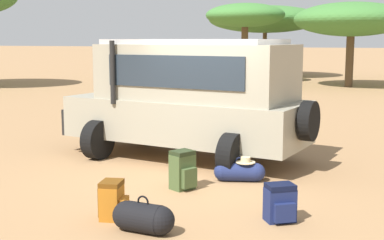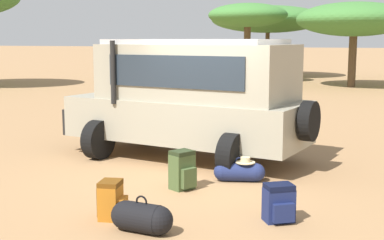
% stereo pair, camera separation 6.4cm
% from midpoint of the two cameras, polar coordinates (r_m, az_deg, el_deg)
% --- Properties ---
extents(ground_plane, '(320.00, 320.00, 0.00)m').
position_cam_midpoint_polar(ground_plane, '(9.77, 0.57, -5.84)').
color(ground_plane, '#9E754C').
extents(safari_vehicle, '(5.45, 3.09, 2.44)m').
position_cam_midpoint_polar(safari_vehicle, '(10.87, -0.37, 2.56)').
color(safari_vehicle, gray).
rests_on(safari_vehicle, ground_plane).
extents(backpack_beside_front_wheel, '(0.46, 0.45, 0.64)m').
position_cam_midpoint_polar(backpack_beside_front_wheel, '(8.78, -1.19, -5.41)').
color(backpack_beside_front_wheel, '#42562D').
rests_on(backpack_beside_front_wheel, ground_plane).
extents(backpack_cluster_center, '(0.42, 0.41, 0.53)m').
position_cam_midpoint_polar(backpack_cluster_center, '(7.46, -8.71, -8.48)').
color(backpack_cluster_center, '#B26619').
rests_on(backpack_cluster_center, ground_plane).
extents(backpack_near_rear_wheel, '(0.48, 0.48, 0.52)m').
position_cam_midpoint_polar(backpack_near_rear_wheel, '(7.36, 9.15, -8.77)').
color(backpack_near_rear_wheel, navy).
rests_on(backpack_near_rear_wheel, ground_plane).
extents(duffel_bag_low_black_case, '(0.86, 0.50, 0.43)m').
position_cam_midpoint_polar(duffel_bag_low_black_case, '(9.33, 4.92, -5.50)').
color(duffel_bag_low_black_case, navy).
rests_on(duffel_bag_low_black_case, ground_plane).
extents(duffel_bag_soft_canvas, '(0.86, 0.39, 0.48)m').
position_cam_midpoint_polar(duffel_bag_soft_canvas, '(6.93, -5.49, -10.33)').
color(duffel_bag_soft_canvas, black).
rests_on(duffel_bag_soft_canvas, ground_plane).
extents(acacia_tree_left_mid, '(7.44, 7.50, 4.64)m').
position_cam_midpoint_polar(acacia_tree_left_mid, '(36.05, 7.76, 10.59)').
color(acacia_tree_left_mid, brown).
rests_on(acacia_tree_left_mid, ground_plane).
extents(acacia_tree_centre_back, '(4.57, 3.95, 4.49)m').
position_cam_midpoint_polar(acacia_tree_centre_back, '(31.12, 5.62, 11.00)').
color(acacia_tree_centre_back, brown).
rests_on(acacia_tree_centre_back, ground_plane).
extents(acacia_tree_right_mid, '(5.81, 5.84, 4.32)m').
position_cam_midpoint_polar(acacia_tree_right_mid, '(28.80, 16.58, 10.23)').
color(acacia_tree_right_mid, brown).
rests_on(acacia_tree_right_mid, ground_plane).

